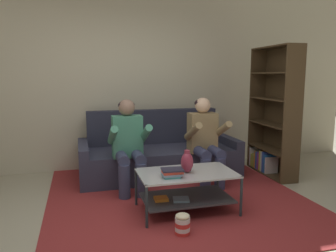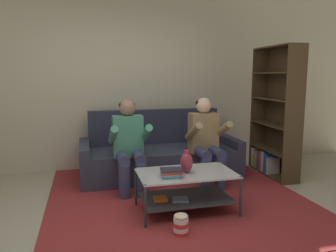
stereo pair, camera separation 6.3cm
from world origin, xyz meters
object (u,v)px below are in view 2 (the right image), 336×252
(coffee_table, at_px, (185,186))
(vase, at_px, (186,162))
(person_seated_left, at_px, (129,142))
(book_stack, at_px, (171,173))
(couch, at_px, (159,155))
(bookshelf, at_px, (276,123))
(person_seated_right, at_px, (206,138))
(popcorn_tub, at_px, (181,224))

(coffee_table, bearing_deg, vase, -32.50)
(person_seated_left, bearing_deg, book_stack, -72.41)
(couch, distance_m, person_seated_left, 0.84)
(couch, relative_size, person_seated_left, 1.95)
(vase, height_order, bookshelf, bookshelf)
(couch, height_order, person_seated_right, person_seated_right)
(person_seated_left, distance_m, bookshelf, 2.22)
(vase, distance_m, popcorn_tub, 0.70)
(person_seated_left, bearing_deg, person_seated_right, 0.02)
(couch, relative_size, popcorn_tub, 10.93)
(bookshelf, bearing_deg, book_stack, -149.36)
(coffee_table, height_order, book_stack, book_stack)
(couch, xyz_separation_m, vase, (-0.02, -1.39, 0.26))
(coffee_table, distance_m, popcorn_tub, 0.57)
(couch, height_order, coffee_table, couch)
(person_seated_left, relative_size, vase, 4.77)
(bookshelf, bearing_deg, coffee_table, -149.52)
(couch, relative_size, bookshelf, 1.21)
(person_seated_right, bearing_deg, bookshelf, 9.15)
(coffee_table, bearing_deg, person_seated_left, 120.68)
(person_seated_left, bearing_deg, vase, -59.00)
(couch, bearing_deg, person_seated_left, -132.53)
(person_seated_right, bearing_deg, couch, 132.55)
(coffee_table, bearing_deg, book_stack, -147.92)
(couch, xyz_separation_m, person_seated_right, (0.52, -0.57, 0.34))
(coffee_table, relative_size, bookshelf, 0.55)
(vase, xyz_separation_m, popcorn_tub, (-0.21, -0.49, -0.45))
(person_seated_left, xyz_separation_m, coffee_table, (0.49, -0.82, -0.34))
(person_seated_left, bearing_deg, popcorn_tub, -77.59)
(couch, bearing_deg, person_seated_right, -47.45)
(couch, xyz_separation_m, popcorn_tub, (-0.23, -1.89, -0.19))
(coffee_table, xyz_separation_m, bookshelf, (1.72, 1.01, 0.48))
(person_seated_left, bearing_deg, couch, 47.47)
(person_seated_right, xyz_separation_m, popcorn_tub, (-0.75, -1.32, -0.53))
(couch, relative_size, book_stack, 9.92)
(vase, height_order, book_stack, vase)
(person_seated_right, bearing_deg, book_stack, -128.16)
(coffee_table, relative_size, vase, 4.21)
(vase, bearing_deg, person_seated_right, 56.92)
(person_seated_right, bearing_deg, coffee_table, -123.77)
(vase, xyz_separation_m, bookshelf, (1.71, 1.02, 0.22))
(bookshelf, xyz_separation_m, popcorn_tub, (-1.91, -1.51, -0.67))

